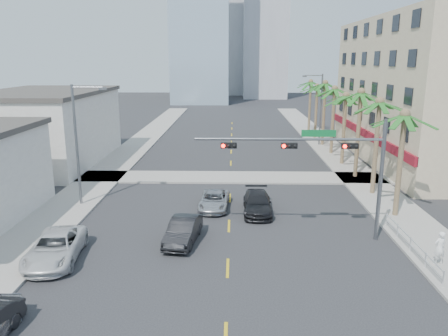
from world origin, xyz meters
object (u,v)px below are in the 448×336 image
Objects in this scene: car_lane_center at (214,200)px; car_lane_right at (257,203)px; traffic_signal_mast at (328,159)px; car_lane_left at (183,231)px; car_parked_far at (55,248)px; pedestrian at (440,248)px.

car_lane_right is at bearing -11.80° from car_lane_center.
traffic_signal_mast reaches higher than car_lane_left.
car_parked_far is 12.08m from car_lane_center.
car_lane_center is (8.27, 8.81, -0.13)m from car_parked_far.
car_lane_right is at bearing 28.86° from car_parked_far.
traffic_signal_mast reaches higher than pedestrian.
pedestrian reaches higher than car_lane_left.
car_parked_far is 20.55m from pedestrian.
car_lane_center is 15.29m from pedestrian.
car_parked_far is (-15.18, -3.24, -4.31)m from traffic_signal_mast.
car_lane_left is 0.90× the size of car_lane_right.
car_lane_center is 3.24m from car_lane_right.
traffic_signal_mast is 9.57m from car_lane_left.
car_lane_left is 0.98× the size of car_lane_center.
car_lane_center is (1.59, 6.18, -0.10)m from car_lane_left.
car_parked_far is at bearing -167.95° from traffic_signal_mast.
car_lane_center is (-6.92, 5.56, -4.44)m from traffic_signal_mast.
traffic_signal_mast reaches higher than car_parked_far.
car_parked_far reaches higher than car_lane_right.
car_parked_far is 1.21× the size of car_lane_center.
car_lane_left reaches higher than car_lane_center.
traffic_signal_mast is 16.11m from car_parked_far.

